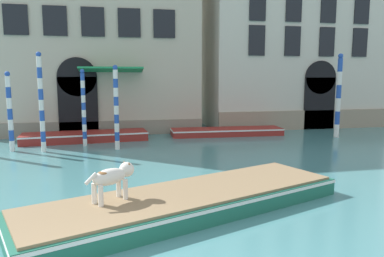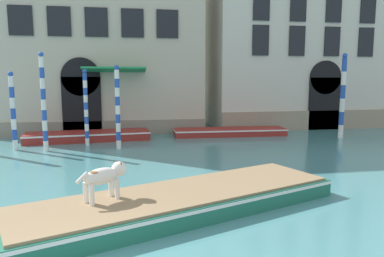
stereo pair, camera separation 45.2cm
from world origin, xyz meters
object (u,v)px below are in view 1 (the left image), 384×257
object	(u,v)px
dog_on_deck	(113,177)
mooring_pole_0	(116,107)
mooring_pole_4	(84,107)
mooring_pole_2	(10,111)
boat_moored_near_palazzo	(86,136)
boat_foreground	(188,200)
boat_moored_far	(227,131)
mooring_pole_3	(41,102)
mooring_pole_1	(339,96)

from	to	relation	value
dog_on_deck	mooring_pole_0	size ratio (longest dim) A/B	0.29
dog_on_deck	mooring_pole_4	size ratio (longest dim) A/B	0.30
mooring_pole_2	boat_moored_near_palazzo	bearing A→B (deg)	33.49
boat_foreground	dog_on_deck	size ratio (longest dim) A/B	7.77
boat_moored_near_palazzo	boat_moored_far	xyz separation A→B (m)	(7.91, 0.34, -0.03)
mooring_pole_3	mooring_pole_4	distance (m)	2.13
boat_foreground	dog_on_deck	xyz separation A→B (m)	(-1.87, -0.31, 0.82)
boat_foreground	mooring_pole_1	bearing A→B (deg)	21.63
boat_moored_near_palazzo	mooring_pole_3	world-z (taller)	mooring_pole_3
mooring_pole_1	mooring_pole_3	bearing A→B (deg)	-176.59
mooring_pole_4	mooring_pole_1	bearing A→B (deg)	-1.17
boat_moored_near_palazzo	mooring_pole_3	distance (m)	3.65
dog_on_deck	mooring_pole_2	distance (m)	10.53
boat_moored_near_palazzo	boat_moored_far	size ratio (longest dim) A/B	1.00
mooring_pole_0	mooring_pole_2	xyz separation A→B (m)	(-4.73, 0.54, -0.15)
dog_on_deck	mooring_pole_1	distance (m)	15.85
boat_moored_far	mooring_pole_3	xyz separation A→B (m)	(-9.57, -2.89, 2.04)
mooring_pole_3	dog_on_deck	bearing A→B (deg)	-71.05
mooring_pole_0	mooring_pole_1	distance (m)	12.16
mooring_pole_3	boat_foreground	bearing A→B (deg)	-60.31
mooring_pole_2	mooring_pole_4	distance (m)	3.25
boat_moored_far	mooring_pole_3	size ratio (longest dim) A/B	1.45
boat_moored_near_palazzo	mooring_pole_4	bearing A→B (deg)	-91.93
mooring_pole_0	mooring_pole_2	size ratio (longest dim) A/B	1.08
boat_moored_near_palazzo	boat_foreground	bearing A→B (deg)	-78.12
mooring_pole_0	mooring_pole_4	size ratio (longest dim) A/B	1.04
boat_moored_near_palazzo	mooring_pole_1	world-z (taller)	mooring_pole_1
boat_moored_near_palazzo	mooring_pole_0	world-z (taller)	mooring_pole_0
boat_foreground	boat_moored_near_palazzo	xyz separation A→B (m)	(-3.29, 11.23, -0.03)
boat_foreground	boat_moored_near_palazzo	distance (m)	11.70
mooring_pole_1	mooring_pole_3	distance (m)	15.42
boat_foreground	mooring_pole_4	bearing A→B (deg)	87.11
mooring_pole_4	mooring_pole_3	bearing A→B (deg)	-145.27
dog_on_deck	mooring_pole_4	world-z (taller)	mooring_pole_4
boat_moored_far	mooring_pole_1	distance (m)	6.50
boat_moored_near_palazzo	mooring_pole_1	bearing A→B (deg)	-11.21
mooring_pole_4	boat_moored_far	bearing A→B (deg)	12.16
boat_foreground	boat_moored_far	distance (m)	12.46
dog_on_deck	mooring_pole_4	distance (m)	10.31
boat_moored_far	mooring_pole_0	distance (m)	7.17
boat_foreground	mooring_pole_4	distance (m)	10.52
dog_on_deck	mooring_pole_0	bearing A→B (deg)	53.90
dog_on_deck	boat_moored_near_palazzo	size ratio (longest dim) A/B	0.18
boat_moored_far	mooring_pole_3	world-z (taller)	mooring_pole_3
dog_on_deck	mooring_pole_0	xyz separation A→B (m)	(0.19, 8.94, 0.88)
boat_foreground	mooring_pole_1	world-z (taller)	mooring_pole_1
mooring_pole_1	mooring_pole_4	size ratio (longest dim) A/B	1.24
boat_moored_far	mooring_pole_2	distance (m)	11.39
boat_foreground	mooring_pole_3	world-z (taller)	mooring_pole_3
mooring_pole_0	mooring_pole_1	size ratio (longest dim) A/B	0.85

